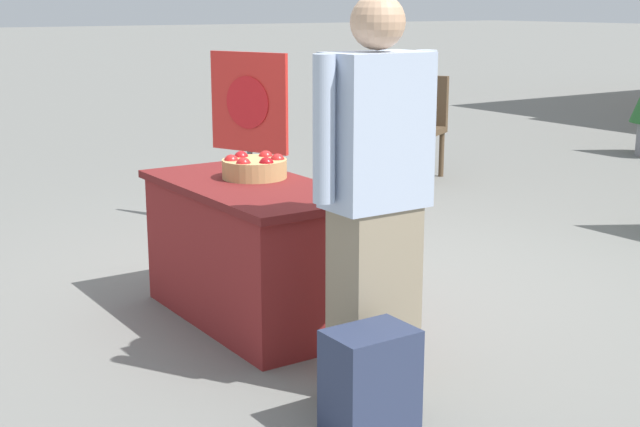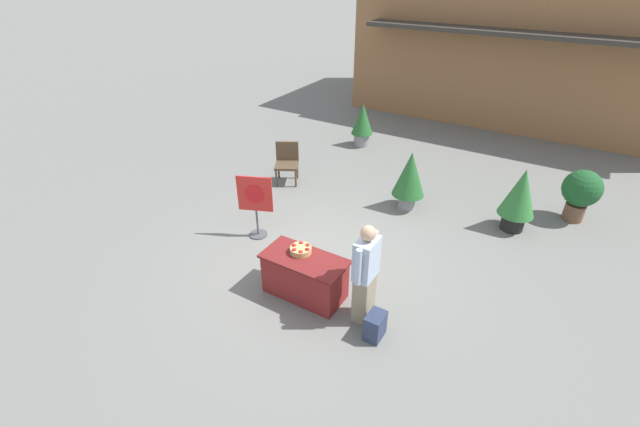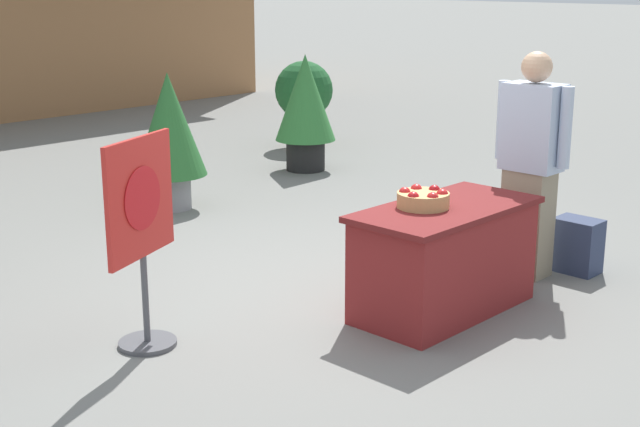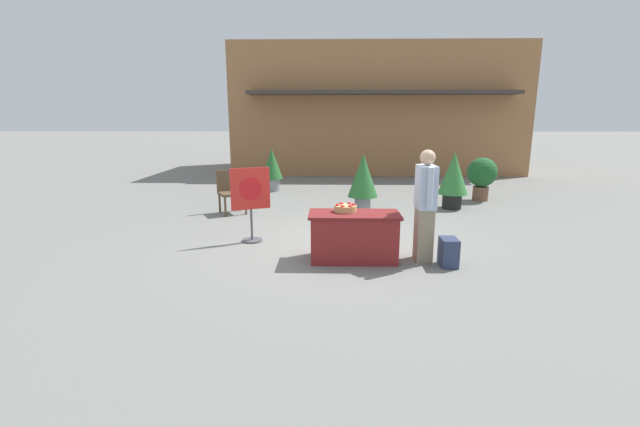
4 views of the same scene
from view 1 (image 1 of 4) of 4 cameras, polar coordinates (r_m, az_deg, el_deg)
The scene contains 7 objects.
ground_plane at distance 5.45m, azimuth 1.73°, elevation -4.29°, with size 120.00×120.00×0.00m, color slate.
display_table at distance 4.71m, azimuth -4.36°, elevation -2.46°, with size 1.37×0.67×0.74m.
apple_basket at distance 4.77m, azimuth -4.22°, elevation 2.98°, with size 0.35×0.35×0.13m.
person_visitor at distance 3.73m, azimuth 3.56°, elevation 1.13°, with size 0.26×0.61×1.69m.
backpack at distance 3.54m, azimuth 3.23°, elevation -10.66°, with size 0.24×0.34×0.42m.
poster_board at distance 6.59m, azimuth -4.55°, elevation 5.36°, with size 0.64×0.36×1.31m.
patio_chair at distance 8.64m, azimuth 6.07°, elevation 5.92°, with size 0.75×0.75×0.97m.
Camera 1 is at (4.23, -3.01, 1.65)m, focal length 50.00 mm.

